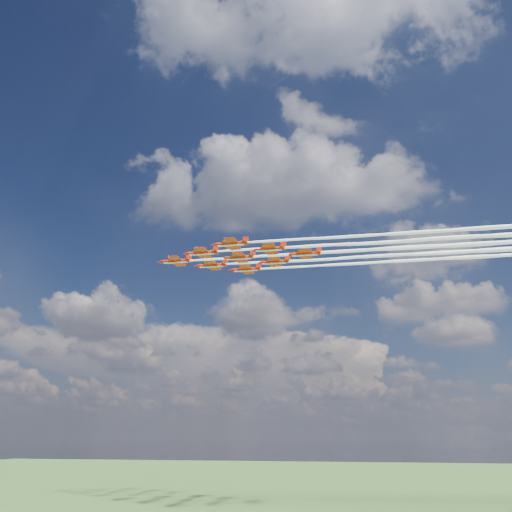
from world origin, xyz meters
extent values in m
plane|color=#2D511E|center=(0.00, 0.00, 0.00)|extent=(600.00, 600.00, 0.00)
cylinder|color=red|center=(-25.99, -1.46, 76.15)|extent=(9.08, 1.68, 1.24)
cone|color=red|center=(-31.62, -1.73, 76.15)|extent=(2.31, 1.35, 1.24)
cone|color=red|center=(-20.69, -1.20, 76.15)|extent=(1.75, 1.21, 1.13)
ellipsoid|color=black|center=(-28.24, -1.57, 76.66)|extent=(2.39, 1.14, 0.81)
cube|color=red|center=(-25.42, -1.43, 76.10)|extent=(4.11, 10.54, 0.16)
cube|color=red|center=(-21.48, -1.24, 76.15)|extent=(1.78, 4.13, 0.14)
cube|color=red|center=(-21.25, -1.22, 77.17)|extent=(1.81, 0.25, 2.03)
cube|color=white|center=(-25.99, -1.46, 75.59)|extent=(8.50, 1.43, 0.14)
cylinder|color=red|center=(-14.62, -7.32, 76.15)|extent=(9.08, 1.68, 1.24)
cone|color=red|center=(-20.25, -7.59, 76.15)|extent=(2.31, 1.35, 1.24)
cone|color=red|center=(-9.32, -7.06, 76.15)|extent=(1.75, 1.21, 1.13)
ellipsoid|color=black|center=(-16.87, -7.43, 76.66)|extent=(2.39, 1.14, 0.81)
cube|color=red|center=(-14.06, -7.29, 76.10)|extent=(4.11, 10.54, 0.16)
cube|color=red|center=(-10.11, -7.10, 76.15)|extent=(1.78, 4.13, 0.14)
cube|color=red|center=(-9.89, -7.09, 77.17)|extent=(1.81, 0.25, 2.03)
cube|color=white|center=(-14.62, -7.32, 75.59)|extent=(8.50, 1.43, 0.14)
cylinder|color=red|center=(-15.25, 5.49, 76.15)|extent=(9.08, 1.68, 1.24)
cone|color=red|center=(-20.88, 5.21, 76.15)|extent=(2.31, 1.35, 1.24)
cone|color=red|center=(-9.95, 5.75, 76.15)|extent=(1.75, 1.21, 1.13)
ellipsoid|color=black|center=(-17.50, 5.38, 76.66)|extent=(2.39, 1.14, 0.81)
cube|color=red|center=(-14.68, 5.52, 76.10)|extent=(4.11, 10.54, 0.16)
cube|color=red|center=(-10.74, 5.71, 76.15)|extent=(1.78, 4.13, 0.14)
cube|color=red|center=(-10.51, 5.72, 77.17)|extent=(1.81, 0.25, 2.03)
cube|color=white|center=(-15.25, 5.49, 75.59)|extent=(8.50, 1.43, 0.14)
cylinder|color=red|center=(-3.25, -13.18, 76.15)|extent=(9.08, 1.68, 1.24)
cone|color=red|center=(-8.89, -13.46, 76.15)|extent=(2.31, 1.35, 1.24)
cone|color=red|center=(2.04, -12.92, 76.15)|extent=(1.75, 1.21, 1.13)
ellipsoid|color=black|center=(-5.51, -13.29, 76.66)|extent=(2.39, 1.14, 0.81)
cube|color=red|center=(-2.69, -13.16, 76.10)|extent=(4.11, 10.54, 0.16)
cube|color=red|center=(1.25, -12.96, 76.15)|extent=(1.78, 4.13, 0.14)
cube|color=red|center=(1.48, -12.95, 77.17)|extent=(1.81, 0.25, 2.03)
cube|color=white|center=(-3.25, -13.18, 75.59)|extent=(8.50, 1.43, 0.14)
cylinder|color=red|center=(-3.88, -0.38, 76.15)|extent=(9.08, 1.68, 1.24)
cone|color=red|center=(-9.51, -0.65, 76.15)|extent=(2.31, 1.35, 1.24)
cone|color=red|center=(1.42, -0.12, 76.15)|extent=(1.75, 1.21, 1.13)
ellipsoid|color=black|center=(-6.13, -0.49, 76.66)|extent=(2.39, 1.14, 0.81)
cube|color=red|center=(-3.32, -0.35, 76.10)|extent=(4.11, 10.54, 0.16)
cube|color=red|center=(0.63, -0.15, 76.15)|extent=(1.78, 4.13, 0.14)
cube|color=red|center=(0.85, -0.14, 77.17)|extent=(1.81, 0.25, 2.03)
cube|color=white|center=(-3.88, -0.38, 75.59)|extent=(8.50, 1.43, 0.14)
cylinder|color=red|center=(-4.51, 12.43, 76.15)|extent=(9.08, 1.68, 1.24)
cone|color=red|center=(-10.14, 12.16, 76.15)|extent=(2.31, 1.35, 1.24)
cone|color=red|center=(0.79, 12.69, 76.15)|extent=(1.75, 1.21, 1.13)
ellipsoid|color=black|center=(-6.76, 12.32, 76.66)|extent=(2.39, 1.14, 0.81)
cube|color=red|center=(-3.94, 12.46, 76.10)|extent=(4.11, 10.54, 0.16)
cube|color=red|center=(0.00, 12.65, 76.15)|extent=(1.78, 4.13, 0.14)
cube|color=red|center=(0.23, 12.66, 77.17)|extent=(1.81, 0.25, 2.03)
cube|color=white|center=(-4.51, 12.43, 75.59)|extent=(8.50, 1.43, 0.14)
cylinder|color=red|center=(7.49, -6.24, 76.15)|extent=(9.08, 1.68, 1.24)
cone|color=red|center=(1.85, -6.51, 76.15)|extent=(2.31, 1.35, 1.24)
cone|color=red|center=(12.78, -5.98, 76.15)|extent=(1.75, 1.21, 1.13)
ellipsoid|color=black|center=(5.23, -6.35, 76.66)|extent=(2.39, 1.14, 0.81)
cube|color=red|center=(8.05, -6.21, 76.10)|extent=(4.11, 10.54, 0.16)
cube|color=red|center=(11.99, -6.02, 76.15)|extent=(1.78, 4.13, 0.14)
cube|color=red|center=(12.22, -6.01, 77.17)|extent=(1.81, 0.25, 2.03)
cube|color=white|center=(7.49, -6.24, 75.59)|extent=(8.50, 1.43, 0.14)
cylinder|color=red|center=(6.86, 6.57, 76.15)|extent=(9.08, 1.68, 1.24)
cone|color=red|center=(1.23, 6.29, 76.15)|extent=(2.31, 1.35, 1.24)
cone|color=red|center=(12.16, 6.83, 76.15)|extent=(1.75, 1.21, 1.13)
ellipsoid|color=black|center=(4.61, 6.46, 76.66)|extent=(2.39, 1.14, 0.81)
cube|color=red|center=(7.42, 6.60, 76.10)|extent=(4.11, 10.54, 0.16)
cube|color=red|center=(11.37, 6.79, 76.15)|extent=(1.78, 4.13, 0.14)
cube|color=red|center=(11.59, 6.80, 77.17)|extent=(1.81, 0.25, 2.03)
cube|color=white|center=(6.86, 6.57, 75.59)|extent=(8.50, 1.43, 0.14)
cylinder|color=red|center=(18.23, 0.71, 76.15)|extent=(9.08, 1.68, 1.24)
cone|color=red|center=(12.59, 0.43, 76.15)|extent=(2.31, 1.35, 1.24)
cone|color=red|center=(23.52, 0.96, 76.15)|extent=(1.75, 1.21, 1.13)
ellipsoid|color=black|center=(15.97, 0.59, 76.66)|extent=(2.39, 1.14, 0.81)
cube|color=red|center=(18.79, 0.73, 76.10)|extent=(4.11, 10.54, 0.16)
cube|color=red|center=(22.73, 0.93, 76.15)|extent=(1.78, 4.13, 0.14)
cube|color=red|center=(22.96, 0.94, 77.17)|extent=(1.81, 0.25, 2.03)
cube|color=white|center=(18.23, 0.71, 75.59)|extent=(8.50, 1.43, 0.14)
camera|label=1|loc=(35.20, -153.00, 19.40)|focal=35.00mm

